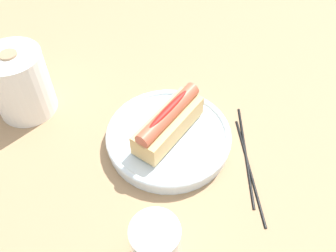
{
  "coord_description": "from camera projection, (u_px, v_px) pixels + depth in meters",
  "views": [
    {
      "loc": [
        -0.39,
        -0.14,
        0.52
      ],
      "look_at": [
        -0.0,
        -0.01,
        0.05
      ],
      "focal_mm": 38.79,
      "sensor_mm": 36.0,
      "label": 1
    }
  ],
  "objects": [
    {
      "name": "chopstick_far",
      "position": [
        250.0,
        168.0,
        0.63
      ],
      "size": [
        0.21,
        0.09,
        0.01
      ],
      "primitive_type": "cylinder",
      "rotation": [
        0.0,
        1.57,
        0.39
      ],
      "color": "black",
      "rests_on": "ground_plane"
    },
    {
      "name": "serving_bowl",
      "position": [
        168.0,
        138.0,
        0.65
      ],
      "size": [
        0.23,
        0.23,
        0.03
      ],
      "color": "silver",
      "rests_on": "ground_plane"
    },
    {
      "name": "paper_towel_roll",
      "position": [
        19.0,
        85.0,
        0.67
      ],
      "size": [
        0.11,
        0.11,
        0.13
      ],
      "color": "white",
      "rests_on": "ground_plane"
    },
    {
      "name": "water_glass",
      "position": [
        156.0,
        246.0,
        0.5
      ],
      "size": [
        0.07,
        0.07,
        0.09
      ],
      "color": "white",
      "rests_on": "ground_plane"
    },
    {
      "name": "ground_plane",
      "position": [
        161.0,
        141.0,
        0.67
      ],
      "size": [
        2.4,
        2.4,
        0.0
      ],
      "primitive_type": "plane",
      "color": "#9E7A56"
    },
    {
      "name": "chopstick_near",
      "position": [
        246.0,
        153.0,
        0.65
      ],
      "size": [
        0.21,
        0.07,
        0.01
      ],
      "primitive_type": "cylinder",
      "rotation": [
        0.0,
        1.57,
        0.29
      ],
      "color": "black",
      "rests_on": "ground_plane"
    },
    {
      "name": "hotdog_front",
      "position": [
        168.0,
        123.0,
        0.62
      ],
      "size": [
        0.16,
        0.09,
        0.06
      ],
      "color": "#DBB270",
      "rests_on": "serving_bowl"
    }
  ]
}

